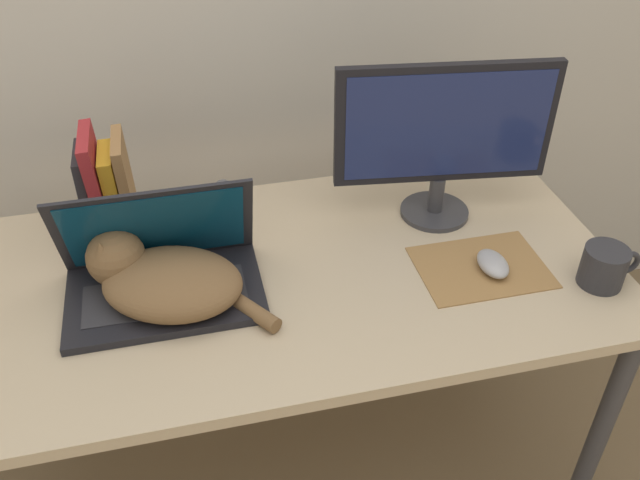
{
  "coord_description": "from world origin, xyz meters",
  "views": [
    {
      "loc": [
        -0.17,
        -0.75,
        1.66
      ],
      "look_at": [
        0.08,
        0.32,
        0.83
      ],
      "focal_mm": 38.0,
      "sensor_mm": 36.0,
      "label": 1
    }
  ],
  "objects_px": {
    "cat": "(161,278)",
    "webcam": "(224,190)",
    "external_monitor": "(444,135)",
    "mug": "(605,266)",
    "computer_mouse": "(493,264)",
    "book_row": "(106,187)",
    "laptop": "(163,274)"
  },
  "relations": [
    {
      "from": "external_monitor",
      "to": "book_row",
      "type": "relative_size",
      "value": 1.99
    },
    {
      "from": "laptop",
      "to": "book_row",
      "type": "height_order",
      "value": "book_row"
    },
    {
      "from": "cat",
      "to": "book_row",
      "type": "distance_m",
      "value": 0.3
    },
    {
      "from": "mug",
      "to": "external_monitor",
      "type": "bearing_deg",
      "value": 127.91
    },
    {
      "from": "webcam",
      "to": "mug",
      "type": "distance_m",
      "value": 0.87
    },
    {
      "from": "computer_mouse",
      "to": "webcam",
      "type": "height_order",
      "value": "webcam"
    },
    {
      "from": "cat",
      "to": "webcam",
      "type": "relative_size",
      "value": 5.06
    },
    {
      "from": "webcam",
      "to": "mug",
      "type": "height_order",
      "value": "mug"
    },
    {
      "from": "external_monitor",
      "to": "book_row",
      "type": "xyz_separation_m",
      "value": [
        -0.74,
        0.12,
        -0.1
      ]
    },
    {
      "from": "cat",
      "to": "external_monitor",
      "type": "xyz_separation_m",
      "value": [
        0.64,
        0.16,
        0.15
      ]
    },
    {
      "from": "book_row",
      "to": "laptop",
      "type": "bearing_deg",
      "value": -68.3
    },
    {
      "from": "external_monitor",
      "to": "book_row",
      "type": "height_order",
      "value": "external_monitor"
    },
    {
      "from": "external_monitor",
      "to": "computer_mouse",
      "type": "distance_m",
      "value": 0.3
    },
    {
      "from": "book_row",
      "to": "mug",
      "type": "distance_m",
      "value": 1.09
    },
    {
      "from": "book_row",
      "to": "mug",
      "type": "height_order",
      "value": "book_row"
    },
    {
      "from": "cat",
      "to": "book_row",
      "type": "relative_size",
      "value": 1.49
    },
    {
      "from": "computer_mouse",
      "to": "webcam",
      "type": "distance_m",
      "value": 0.65
    },
    {
      "from": "laptop",
      "to": "external_monitor",
      "type": "height_order",
      "value": "external_monitor"
    },
    {
      "from": "cat",
      "to": "computer_mouse",
      "type": "xyz_separation_m",
      "value": [
        0.69,
        -0.07,
        -0.04
      ]
    },
    {
      "from": "laptop",
      "to": "book_row",
      "type": "xyz_separation_m",
      "value": [
        -0.1,
        0.26,
        0.06
      ]
    },
    {
      "from": "computer_mouse",
      "to": "webcam",
      "type": "bearing_deg",
      "value": 144.27
    },
    {
      "from": "external_monitor",
      "to": "webcam",
      "type": "height_order",
      "value": "external_monitor"
    },
    {
      "from": "laptop",
      "to": "webcam",
      "type": "distance_m",
      "value": 0.33
    },
    {
      "from": "book_row",
      "to": "webcam",
      "type": "relative_size",
      "value": 3.39
    },
    {
      "from": "computer_mouse",
      "to": "mug",
      "type": "bearing_deg",
      "value": -23.2
    },
    {
      "from": "cat",
      "to": "computer_mouse",
      "type": "relative_size",
      "value": 3.81
    },
    {
      "from": "cat",
      "to": "mug",
      "type": "relative_size",
      "value": 2.79
    },
    {
      "from": "cat",
      "to": "computer_mouse",
      "type": "height_order",
      "value": "cat"
    },
    {
      "from": "external_monitor",
      "to": "laptop",
      "type": "bearing_deg",
      "value": -167.93
    },
    {
      "from": "cat",
      "to": "external_monitor",
      "type": "bearing_deg",
      "value": 14.11
    },
    {
      "from": "laptop",
      "to": "mug",
      "type": "xyz_separation_m",
      "value": [
        0.89,
        -0.18,
        -0.0
      ]
    },
    {
      "from": "laptop",
      "to": "webcam",
      "type": "relative_size",
      "value": 5.47
    }
  ]
}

